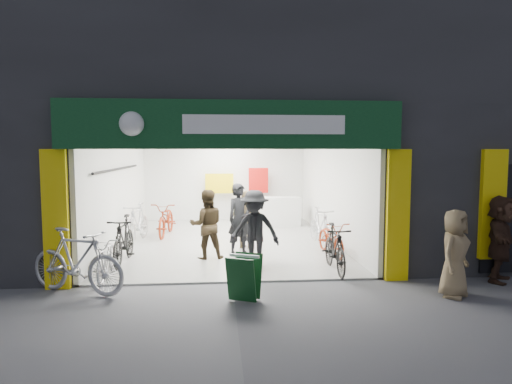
{
  "coord_description": "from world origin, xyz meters",
  "views": [
    {
      "loc": [
        -0.28,
        -8.66,
        2.58
      ],
      "look_at": [
        0.59,
        1.5,
        1.64
      ],
      "focal_mm": 32.0,
      "sensor_mm": 36.0,
      "label": 1
    }
  ],
  "objects": [
    {
      "name": "ground",
      "position": [
        0.0,
        0.0,
        0.0
      ],
      "size": [
        60.0,
        60.0,
        0.0
      ],
      "primitive_type": "plane",
      "color": "#56565B",
      "rests_on": "ground"
    },
    {
      "name": "bike_right_front",
      "position": [
        2.18,
        0.6,
        0.51
      ],
      "size": [
        0.51,
        1.71,
        1.02
      ],
      "primitive_type": "imported",
      "rotation": [
        0.0,
        0.0,
        -0.02
      ],
      "color": "black",
      "rests_on": "ground"
    },
    {
      "name": "building",
      "position": [
        0.91,
        4.99,
        4.31
      ],
      "size": [
        17.0,
        10.27,
        8.0
      ],
      "color": "#232326",
      "rests_on": "ground"
    },
    {
      "name": "pedestrian_far",
      "position": [
        5.24,
        -0.3,
        0.85
      ],
      "size": [
        1.4,
        1.53,
        1.7
      ],
      "primitive_type": "imported",
      "rotation": [
        0.0,
        0.0,
        0.87
      ],
      "color": "#362218",
      "rests_on": "ground"
    },
    {
      "name": "customer_a",
      "position": [
        0.26,
        2.44,
        0.88
      ],
      "size": [
        0.77,
        0.68,
        1.77
      ],
      "primitive_type": "imported",
      "rotation": [
        0.0,
        0.0,
        0.49
      ],
      "color": "black",
      "rests_on": "ground"
    },
    {
      "name": "customer_b",
      "position": [
        -0.53,
        2.0,
        0.83
      ],
      "size": [
        0.87,
        0.71,
        1.66
      ],
      "primitive_type": "imported",
      "rotation": [
        0.0,
        0.0,
        3.25
      ],
      "color": "#332617",
      "rests_on": "ground"
    },
    {
      "name": "customer_d",
      "position": [
        0.47,
        3.02,
        0.77
      ],
      "size": [
        0.97,
        0.77,
        1.54
      ],
      "primitive_type": "imported",
      "rotation": [
        0.0,
        0.0,
        2.62
      ],
      "color": "olive",
      "rests_on": "ground"
    },
    {
      "name": "bike_left_midfront",
      "position": [
        -2.39,
        1.7,
        0.55
      ],
      "size": [
        0.58,
        1.85,
        1.1
      ],
      "primitive_type": "imported",
      "rotation": [
        0.0,
        0.0,
        -0.04
      ],
      "color": "black",
      "rests_on": "ground"
    },
    {
      "name": "sandwich_board",
      "position": [
        0.17,
        -1.05,
        0.43
      ],
      "size": [
        0.67,
        0.68,
        0.78
      ],
      "rotation": [
        0.0,
        0.0,
        -0.43
      ],
      "color": "#0E3917",
      "rests_on": "ground"
    },
    {
      "name": "bike_left_front",
      "position": [
        -2.5,
        0.6,
        0.44
      ],
      "size": [
        0.63,
        1.69,
        0.88
      ],
      "primitive_type": "imported",
      "rotation": [
        0.0,
        0.0,
        0.03
      ],
      "color": "#AAAAAE",
      "rests_on": "ground"
    },
    {
      "name": "bike_left_back",
      "position": [
        -2.5,
        4.15,
        0.55
      ],
      "size": [
        0.79,
        1.9,
        1.11
      ],
      "primitive_type": "imported",
      "rotation": [
        0.0,
        0.0,
        -0.15
      ],
      "color": "#B7B7BC",
      "rests_on": "ground"
    },
    {
      "name": "parked_bike",
      "position": [
        -2.8,
        -0.38,
        0.6
      ],
      "size": [
        2.04,
        1.34,
        1.2
      ],
      "primitive_type": "imported",
      "rotation": [
        0.0,
        0.0,
        1.14
      ],
      "color": "#B4B5B9",
      "rests_on": "ground"
    },
    {
      "name": "bike_right_mid",
      "position": [
        2.5,
        2.17,
        0.43
      ],
      "size": [
        0.75,
        1.69,
        0.86
      ],
      "primitive_type": "imported",
      "rotation": [
        0.0,
        0.0,
        0.11
      ],
      "color": "maroon",
      "rests_on": "ground"
    },
    {
      "name": "bike_left_midback",
      "position": [
        -1.8,
        5.06,
        0.52
      ],
      "size": [
        0.84,
        2.01,
        1.03
      ],
      "primitive_type": "imported",
      "rotation": [
        0.0,
        0.0,
        -0.08
      ],
      "color": "maroon",
      "rests_on": "ground"
    },
    {
      "name": "pedestrian_near",
      "position": [
        3.86,
        -1.12,
        0.78
      ],
      "size": [
        0.89,
        0.87,
        1.55
      ],
      "primitive_type": "imported",
      "rotation": [
        0.0,
        0.0,
        0.72
      ],
      "color": "olive",
      "rests_on": "ground"
    },
    {
      "name": "bike_right_back",
      "position": [
        2.5,
        3.36,
        0.52
      ],
      "size": [
        0.67,
        1.79,
        1.05
      ],
      "primitive_type": "imported",
      "rotation": [
        0.0,
        0.0,
        0.1
      ],
      "color": "#B8B7BC",
      "rests_on": "ground"
    },
    {
      "name": "customer_c",
      "position": [
        0.52,
        1.12,
        0.86
      ],
      "size": [
        1.26,
        1.0,
        1.72
      ],
      "primitive_type": "imported",
      "rotation": [
        0.0,
        0.0,
        -0.37
      ],
      "color": "black",
      "rests_on": "ground"
    }
  ]
}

